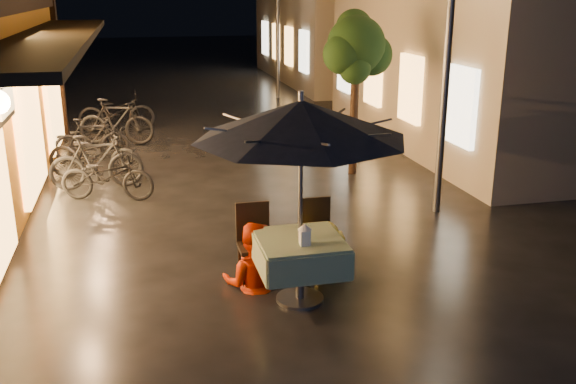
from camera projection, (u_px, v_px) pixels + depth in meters
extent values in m
plane|color=black|center=(287.00, 280.00, 8.05)|extent=(90.00, 90.00, 0.00)
cube|color=black|center=(12.00, 2.00, 10.00)|extent=(0.12, 11.00, 0.35)
cube|color=black|center=(54.00, 38.00, 10.29)|extent=(1.20, 10.50, 0.12)
cube|color=#FFAC4E|center=(29.00, 122.00, 10.58)|extent=(0.10, 2.20, 2.40)
cube|color=#FFAC4E|center=(52.00, 91.00, 13.82)|extent=(0.10, 2.20, 2.40)
cube|color=tan|center=(538.00, 1.00, 14.76)|extent=(7.00, 9.00, 6.50)
cube|color=#FFAC4E|center=(461.00, 106.00, 11.44)|extent=(0.10, 1.00, 1.40)
cube|color=#FFAC4E|center=(410.00, 89.00, 13.48)|extent=(0.10, 1.00, 1.40)
cube|color=#FFAC4E|center=(373.00, 76.00, 15.52)|extent=(0.10, 1.00, 1.40)
cube|color=#FFAC4E|center=(345.00, 66.00, 17.56)|extent=(0.10, 1.00, 1.40)
cube|color=#FFAC4E|center=(304.00, 51.00, 21.65)|extent=(0.10, 1.00, 1.40)
cube|color=#FFAC4E|center=(289.00, 46.00, 23.69)|extent=(0.10, 1.00, 1.40)
cube|color=#FFAC4E|center=(276.00, 42.00, 25.73)|extent=(0.10, 1.00, 1.40)
cube|color=#FFAC4E|center=(265.00, 38.00, 27.77)|extent=(0.10, 1.00, 1.40)
cylinder|color=black|center=(354.00, 119.00, 12.43)|extent=(0.16, 0.16, 2.20)
sphere|color=black|center=(356.00, 45.00, 12.00)|extent=(1.10, 1.10, 1.10)
sphere|color=black|center=(372.00, 55.00, 12.23)|extent=(0.80, 0.80, 0.80)
sphere|color=black|center=(343.00, 54.00, 11.84)|extent=(0.76, 0.76, 0.76)
sphere|color=black|center=(354.00, 28.00, 12.20)|extent=(0.70, 0.70, 0.70)
sphere|color=black|center=(355.00, 68.00, 11.87)|extent=(0.60, 0.60, 0.60)
cylinder|color=#59595E|center=(445.00, 90.00, 9.97)|extent=(0.12, 0.12, 4.00)
cylinder|color=#59595E|center=(278.00, 37.00, 21.10)|extent=(0.12, 0.12, 4.00)
cylinder|color=#59595E|center=(300.00, 272.00, 7.43)|extent=(0.10, 0.10, 0.72)
cylinder|color=#59595E|center=(300.00, 298.00, 7.53)|extent=(0.56, 0.56, 0.04)
cube|color=#335E37|center=(300.00, 241.00, 7.31)|extent=(0.95, 0.95, 0.06)
cube|color=#335E37|center=(340.00, 250.00, 7.47)|extent=(0.04, 0.95, 0.33)
cube|color=#335E37|center=(260.00, 258.00, 7.26)|extent=(0.04, 0.95, 0.33)
cube|color=#335E37|center=(290.00, 239.00, 7.80)|extent=(0.95, 0.04, 0.33)
cube|color=#335E37|center=(311.00, 271.00, 6.92)|extent=(0.95, 0.04, 0.33)
cylinder|color=#59595E|center=(300.00, 208.00, 7.19)|extent=(0.05, 0.05, 2.30)
cone|color=black|center=(301.00, 120.00, 6.89)|extent=(2.39, 2.39, 0.43)
cylinder|color=#59595E|center=(301.00, 97.00, 6.82)|extent=(0.06, 0.06, 0.12)
cube|color=black|center=(256.00, 247.00, 7.92)|extent=(0.42, 0.42, 0.05)
cube|color=black|center=(253.00, 223.00, 8.02)|extent=(0.42, 0.04, 0.55)
cylinder|color=black|center=(244.00, 272.00, 7.78)|extent=(0.04, 0.04, 0.43)
cylinder|color=black|center=(273.00, 269.00, 7.86)|extent=(0.04, 0.04, 0.43)
cylinder|color=black|center=(239.00, 260.00, 8.12)|extent=(0.04, 0.04, 0.43)
cylinder|color=black|center=(267.00, 258.00, 8.20)|extent=(0.04, 0.04, 0.43)
cube|color=black|center=(318.00, 241.00, 8.10)|extent=(0.42, 0.42, 0.05)
cube|color=black|center=(314.00, 218.00, 8.20)|extent=(0.42, 0.04, 0.55)
cylinder|color=black|center=(308.00, 266.00, 7.96)|extent=(0.04, 0.04, 0.43)
cylinder|color=black|center=(335.00, 263.00, 8.04)|extent=(0.04, 0.04, 0.43)
cylinder|color=black|center=(300.00, 254.00, 8.29)|extent=(0.04, 0.04, 0.43)
cylinder|color=black|center=(327.00, 252.00, 8.37)|extent=(0.04, 0.04, 0.43)
cube|color=white|center=(305.00, 237.00, 7.09)|extent=(0.11, 0.11, 0.18)
cube|color=#FFD88C|center=(305.00, 238.00, 7.10)|extent=(0.07, 0.07, 0.12)
cone|color=white|center=(305.00, 227.00, 7.06)|extent=(0.16, 0.16, 0.07)
imported|color=red|center=(252.00, 224.00, 7.69)|extent=(0.92, 0.81, 1.60)
imported|color=yellow|center=(324.00, 224.00, 7.93)|extent=(1.04, 0.79, 1.43)
imported|color=black|center=(107.00, 176.00, 11.03)|extent=(1.73, 1.03, 0.86)
imported|color=black|center=(96.00, 162.00, 11.64)|extent=(1.68, 0.50, 1.01)
imported|color=black|center=(95.00, 154.00, 12.26)|extent=(1.98, 1.27, 0.98)
imported|color=black|center=(92.00, 140.00, 13.54)|extent=(1.56, 0.48, 0.93)
imported|color=black|center=(86.00, 140.00, 13.78)|extent=(1.60, 0.68, 0.82)
imported|color=black|center=(116.00, 122.00, 14.98)|extent=(1.87, 1.06, 1.08)
imported|color=black|center=(116.00, 112.00, 16.46)|extent=(1.92, 0.71, 1.00)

